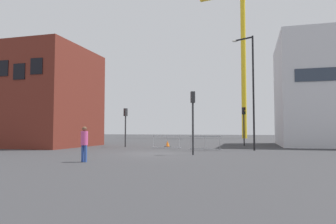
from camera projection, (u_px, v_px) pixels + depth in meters
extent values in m
plane|color=#333335|center=(155.00, 154.00, 20.01)|extent=(160.00, 160.00, 0.00)
cube|color=maroon|center=(44.00, 98.00, 29.20)|extent=(8.13, 8.58, 9.09)
cube|color=black|center=(3.00, 68.00, 25.37)|extent=(1.10, 0.06, 1.30)
cube|color=black|center=(19.00, 71.00, 24.93)|extent=(1.10, 0.06, 1.30)
cube|color=black|center=(36.00, 66.00, 24.53)|extent=(1.10, 0.06, 1.30)
cylinder|color=yellow|center=(244.00, 65.00, 57.52)|extent=(0.90, 0.90, 27.22)
cylinder|color=black|center=(253.00, 93.00, 23.50)|extent=(0.14, 0.14, 8.75)
cube|color=black|center=(244.00, 39.00, 24.24)|extent=(1.40, 0.75, 0.10)
ellipsoid|color=silver|center=(235.00, 41.00, 24.73)|extent=(0.44, 0.24, 0.16)
cylinder|color=black|center=(244.00, 130.00, 30.53)|extent=(0.12, 0.12, 3.08)
cube|color=black|center=(244.00, 111.00, 30.63)|extent=(0.36, 0.37, 0.70)
sphere|color=#390605|center=(245.00, 109.00, 30.49)|extent=(0.11, 0.11, 0.11)
sphere|color=#F2A514|center=(245.00, 111.00, 30.47)|extent=(0.11, 0.11, 0.11)
sphere|color=#07330F|center=(245.00, 113.00, 30.46)|extent=(0.11, 0.11, 0.11)
cylinder|color=#2D2D30|center=(125.00, 132.00, 28.07)|extent=(0.12, 0.12, 2.80)
cube|color=#2D2D30|center=(126.00, 112.00, 28.17)|extent=(0.33, 0.35, 0.70)
sphere|color=#390605|center=(127.00, 110.00, 28.32)|extent=(0.11, 0.11, 0.11)
sphere|color=#F2A514|center=(127.00, 112.00, 28.31)|extent=(0.11, 0.11, 0.11)
sphere|color=#07330F|center=(127.00, 115.00, 28.30)|extent=(0.11, 0.11, 0.11)
cylinder|color=#2D2D30|center=(193.00, 129.00, 19.27)|extent=(0.12, 0.12, 3.24)
cube|color=#2D2D30|center=(193.00, 97.00, 19.38)|extent=(0.33, 0.35, 0.70)
sphere|color=red|center=(192.00, 94.00, 19.57)|extent=(0.11, 0.11, 0.11)
sphere|color=#3C2905|center=(192.00, 97.00, 19.56)|extent=(0.11, 0.11, 0.11)
sphere|color=#07330F|center=(192.00, 101.00, 19.54)|extent=(0.11, 0.11, 0.11)
cylinder|color=#33519E|center=(86.00, 154.00, 14.91)|extent=(0.14, 0.14, 0.81)
cylinder|color=#33519E|center=(83.00, 154.00, 15.01)|extent=(0.14, 0.14, 0.81)
cylinder|color=#D14C8C|center=(84.00, 138.00, 15.00)|extent=(0.34, 0.34, 0.68)
sphere|color=brown|center=(85.00, 129.00, 15.03)|extent=(0.22, 0.22, 0.22)
cube|color=#B2B5BA|center=(166.00, 136.00, 25.64)|extent=(2.50, 0.13, 0.06)
cube|color=#B2B5BA|center=(166.00, 147.00, 25.59)|extent=(2.50, 0.13, 0.06)
cylinder|color=#B2B5BA|center=(153.00, 142.00, 25.93)|extent=(0.04, 0.04, 1.05)
cylinder|color=#B2B5BA|center=(166.00, 142.00, 25.61)|extent=(0.04, 0.04, 1.05)
cylinder|color=#B2B5BA|center=(179.00, 142.00, 25.29)|extent=(0.04, 0.04, 1.05)
cube|color=gray|center=(205.00, 136.00, 23.63)|extent=(2.48, 0.18, 0.06)
cube|color=gray|center=(205.00, 149.00, 23.57)|extent=(2.48, 0.18, 0.06)
cylinder|color=gray|center=(191.00, 143.00, 23.94)|extent=(0.04, 0.04, 1.05)
cylinder|color=gray|center=(205.00, 143.00, 23.60)|extent=(0.04, 0.04, 1.05)
cylinder|color=gray|center=(220.00, 144.00, 23.26)|extent=(0.04, 0.04, 1.05)
cube|color=black|center=(168.00, 147.00, 28.59)|extent=(0.53, 0.53, 0.03)
cone|color=orange|center=(168.00, 144.00, 28.61)|extent=(0.41, 0.41, 0.54)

